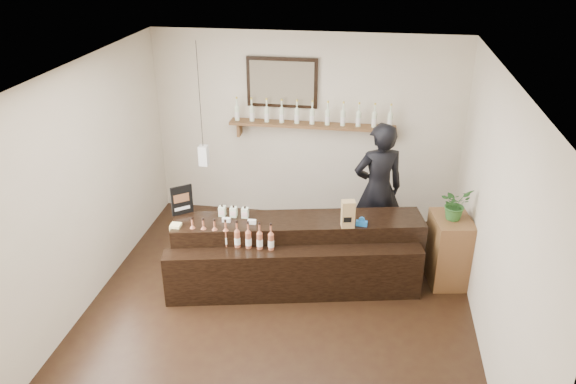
{
  "coord_description": "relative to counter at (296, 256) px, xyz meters",
  "views": [
    {
      "loc": [
        0.93,
        -5.28,
        4.12
      ],
      "look_at": [
        0.01,
        0.7,
        1.22
      ],
      "focal_mm": 35.0,
      "sensor_mm": 36.0,
      "label": 1
    }
  ],
  "objects": [
    {
      "name": "counter",
      "position": [
        0.0,
        0.0,
        0.0
      ],
      "size": [
        3.11,
        1.42,
        1.0
      ],
      "color": "black",
      "rests_on": "ground"
    },
    {
      "name": "tape_dispenser",
      "position": [
        0.77,
        0.07,
        0.5
      ],
      "size": [
        0.14,
        0.06,
        0.11
      ],
      "color": "#1962B2",
      "rests_on": "counter"
    },
    {
      "name": "potted_plant",
      "position": [
        1.87,
        0.36,
        0.68
      ],
      "size": [
        0.47,
        0.47,
        0.4
      ],
      "primitive_type": "imported",
      "rotation": [
        0.0,
        0.0,
        0.7
      ],
      "color": "#2B5E25",
      "rests_on": "side_cabinet"
    },
    {
      "name": "side_cabinet",
      "position": [
        1.87,
        0.36,
        0.04
      ],
      "size": [
        0.54,
        0.68,
        0.89
      ],
      "color": "brown",
      "rests_on": "ground"
    },
    {
      "name": "promo_sign",
      "position": [
        -1.43,
        0.04,
        0.64
      ],
      "size": [
        0.23,
        0.18,
        0.38
      ],
      "color": "black",
      "rests_on": "counter"
    },
    {
      "name": "ground",
      "position": [
        -0.13,
        -0.59,
        -0.4
      ],
      "size": [
        5.0,
        5.0,
        0.0
      ],
      "primitive_type": "plane",
      "color": "black",
      "rests_on": "ground"
    },
    {
      "name": "shopkeeper",
      "position": [
        0.96,
        0.96,
        0.65
      ],
      "size": [
        0.89,
        0.73,
        2.1
      ],
      "primitive_type": "imported",
      "rotation": [
        0.0,
        0.0,
        3.47
      ],
      "color": "black",
      "rests_on": "ground"
    },
    {
      "name": "room_shell",
      "position": [
        -0.13,
        -0.59,
        1.3
      ],
      "size": [
        5.0,
        5.0,
        5.0
      ],
      "color": "beige",
      "rests_on": "ground"
    },
    {
      "name": "back_wall_decor",
      "position": [
        -0.29,
        1.79,
        1.35
      ],
      "size": [
        2.66,
        0.96,
        1.69
      ],
      "color": "brown",
      "rests_on": "ground"
    },
    {
      "name": "paper_bag",
      "position": [
        0.61,
        0.03,
        0.62
      ],
      "size": [
        0.17,
        0.15,
        0.34
      ],
      "color": "olive",
      "rests_on": "counter"
    }
  ]
}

